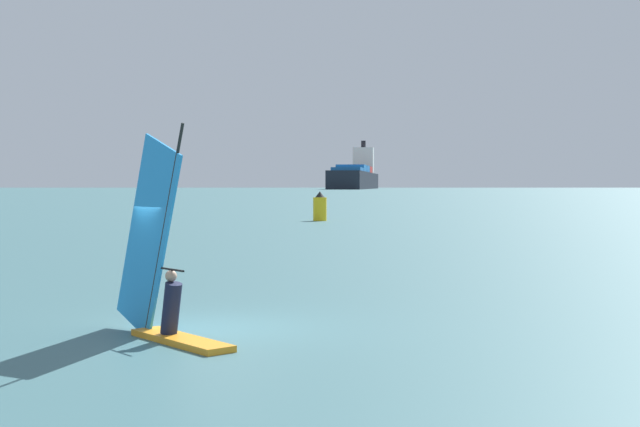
% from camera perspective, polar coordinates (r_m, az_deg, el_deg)
% --- Properties ---
extents(ground_plane, '(4000.00, 4000.00, 0.00)m').
position_cam_1_polar(ground_plane, '(17.42, -7.59, -7.74)').
color(ground_plane, '#386066').
extents(windsurfer, '(3.55, 2.15, 4.17)m').
position_cam_1_polar(windsurfer, '(16.35, -10.51, -4.66)').
color(windsurfer, orange).
rests_on(windsurfer, ground_plane).
extents(cargo_ship, '(67.78, 198.39, 41.93)m').
position_cam_1_polar(cargo_ship, '(671.70, 2.45, 2.44)').
color(cargo_ship, black).
rests_on(cargo_ship, ground_plane).
extents(channel_buoy, '(1.11, 1.11, 2.42)m').
position_cam_1_polar(channel_buoy, '(69.08, -0.01, 0.41)').
color(channel_buoy, yellow).
rests_on(channel_buoy, ground_plane).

